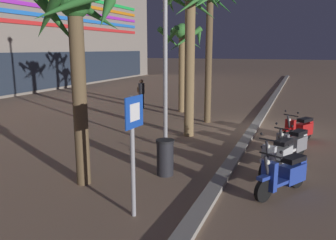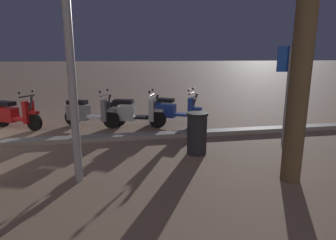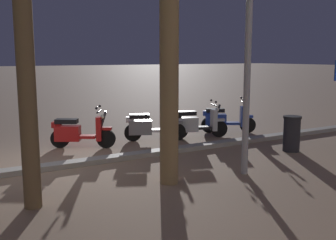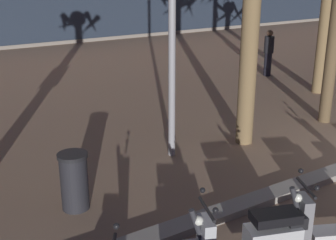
{
  "view_description": "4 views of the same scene",
  "coord_description": "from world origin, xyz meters",
  "px_view_note": "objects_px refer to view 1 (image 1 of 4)",
  "views": [
    {
      "loc": [
        -14.06,
        -1.41,
        3.25
      ],
      "look_at": [
        -4.27,
        2.43,
        1.07
      ],
      "focal_mm": 36.67,
      "sensor_mm": 36.0,
      "label": 1
    },
    {
      "loc": [
        -4.37,
        7.73,
        2.19
      ],
      "look_at": [
        -5.47,
        1.8,
        0.81
      ],
      "focal_mm": 30.5,
      "sensor_mm": 36.0,
      "label": 2
    },
    {
      "loc": [
        1.96,
        9.19,
        2.52
      ],
      "look_at": [
        -2.25,
        1.91,
        1.17
      ],
      "focal_mm": 42.75,
      "sensor_mm": 36.0,
      "label": 3
    },
    {
      "loc": [
        -8.25,
        -4.37,
        3.7
      ],
      "look_at": [
        -4.42,
        1.71,
        1.21
      ],
      "focal_mm": 47.59,
      "sensor_mm": 36.0,
      "label": 4
    }
  ],
  "objects_px": {
    "scooter_grey_second_in_line": "(293,144)",
    "palm_tree_by_mall_entrance": "(77,39)",
    "scooter_silver_lead_nearest": "(278,156)",
    "crossing_sign": "(133,143)",
    "palm_tree_far_corner": "(210,12)",
    "palm_tree_near_sign": "(182,47)",
    "pedestrian_window_shopping": "(141,93)",
    "scooter_red_mid_rear": "(300,129)",
    "scooter_blue_mid_front": "(285,174)",
    "litter_bin": "(165,157)",
    "palm_tree_mid_walkway": "(190,20)",
    "street_lamp": "(165,12)"
  },
  "relations": [
    {
      "from": "scooter_silver_lead_nearest",
      "to": "crossing_sign",
      "type": "distance_m",
      "value": 4.47
    },
    {
      "from": "scooter_silver_lead_nearest",
      "to": "scooter_red_mid_rear",
      "type": "xyz_separation_m",
      "value": [
        3.57,
        -0.49,
        -0.01
      ]
    },
    {
      "from": "scooter_red_mid_rear",
      "to": "palm_tree_by_mall_entrance",
      "type": "xyz_separation_m",
      "value": [
        -6.11,
        4.86,
        3.03
      ]
    },
    {
      "from": "scooter_red_mid_rear",
      "to": "palm_tree_mid_walkway",
      "type": "relative_size",
      "value": 0.28
    },
    {
      "from": "crossing_sign",
      "to": "palm_tree_near_sign",
      "type": "xyz_separation_m",
      "value": [
        11.22,
        2.92,
        1.84
      ]
    },
    {
      "from": "scooter_red_mid_rear",
      "to": "litter_bin",
      "type": "height_order",
      "value": "scooter_red_mid_rear"
    },
    {
      "from": "palm_tree_far_corner",
      "to": "pedestrian_window_shopping",
      "type": "xyz_separation_m",
      "value": [
        2.27,
        4.4,
        -3.92
      ]
    },
    {
      "from": "palm_tree_near_sign",
      "to": "litter_bin",
      "type": "bearing_deg",
      "value": -163.46
    },
    {
      "from": "pedestrian_window_shopping",
      "to": "scooter_red_mid_rear",
      "type": "bearing_deg",
      "value": -117.42
    },
    {
      "from": "scooter_blue_mid_front",
      "to": "scooter_grey_second_in_line",
      "type": "xyz_separation_m",
      "value": [
        2.72,
        -0.08,
        0.0
      ]
    },
    {
      "from": "scooter_red_mid_rear",
      "to": "palm_tree_by_mall_entrance",
      "type": "relative_size",
      "value": 0.34
    },
    {
      "from": "scooter_red_mid_rear",
      "to": "litter_bin",
      "type": "distance_m",
      "value": 5.8
    },
    {
      "from": "palm_tree_far_corner",
      "to": "palm_tree_by_mall_entrance",
      "type": "distance_m",
      "value": 8.31
    },
    {
      "from": "scooter_silver_lead_nearest",
      "to": "scooter_grey_second_in_line",
      "type": "relative_size",
      "value": 1.01
    },
    {
      "from": "scooter_silver_lead_nearest",
      "to": "pedestrian_window_shopping",
      "type": "height_order",
      "value": "pedestrian_window_shopping"
    },
    {
      "from": "scooter_grey_second_in_line",
      "to": "litter_bin",
      "type": "bearing_deg",
      "value": 131.01
    },
    {
      "from": "palm_tree_by_mall_entrance",
      "to": "crossing_sign",
      "type": "bearing_deg",
      "value": -118.6
    },
    {
      "from": "scooter_silver_lead_nearest",
      "to": "scooter_red_mid_rear",
      "type": "relative_size",
      "value": 1.08
    },
    {
      "from": "crossing_sign",
      "to": "street_lamp",
      "type": "relative_size",
      "value": 0.33
    },
    {
      "from": "scooter_grey_second_in_line",
      "to": "pedestrian_window_shopping",
      "type": "relative_size",
      "value": 1.06
    },
    {
      "from": "palm_tree_by_mall_entrance",
      "to": "litter_bin",
      "type": "height_order",
      "value": "palm_tree_by_mall_entrance"
    },
    {
      "from": "pedestrian_window_shopping",
      "to": "street_lamp",
      "type": "height_order",
      "value": "street_lamp"
    },
    {
      "from": "palm_tree_far_corner",
      "to": "street_lamp",
      "type": "distance_m",
      "value": 4.43
    },
    {
      "from": "scooter_red_mid_rear",
      "to": "street_lamp",
      "type": "bearing_deg",
      "value": 119.34
    },
    {
      "from": "scooter_grey_second_in_line",
      "to": "crossing_sign",
      "type": "relative_size",
      "value": 0.72
    },
    {
      "from": "palm_tree_near_sign",
      "to": "palm_tree_by_mall_entrance",
      "type": "xyz_separation_m",
      "value": [
        -10.18,
        -1.01,
        0.13
      ]
    },
    {
      "from": "scooter_silver_lead_nearest",
      "to": "crossing_sign",
      "type": "relative_size",
      "value": 0.72
    },
    {
      "from": "crossing_sign",
      "to": "palm_tree_near_sign",
      "type": "height_order",
      "value": "palm_tree_near_sign"
    },
    {
      "from": "scooter_silver_lead_nearest",
      "to": "palm_tree_by_mall_entrance",
      "type": "bearing_deg",
      "value": 120.2
    },
    {
      "from": "scooter_blue_mid_front",
      "to": "scooter_red_mid_rear",
      "type": "xyz_separation_m",
      "value": [
        4.89,
        -0.24,
        -0.0
      ]
    },
    {
      "from": "scooter_red_mid_rear",
      "to": "palm_tree_mid_walkway",
      "type": "bearing_deg",
      "value": 99.0
    },
    {
      "from": "litter_bin",
      "to": "street_lamp",
      "type": "bearing_deg",
      "value": 21.62
    },
    {
      "from": "scooter_silver_lead_nearest",
      "to": "street_lamp",
      "type": "distance_m",
      "value": 5.54
    },
    {
      "from": "palm_tree_far_corner",
      "to": "scooter_silver_lead_nearest",
      "type": "bearing_deg",
      "value": -148.66
    },
    {
      "from": "pedestrian_window_shopping",
      "to": "palm_tree_mid_walkway",
      "type": "bearing_deg",
      "value": -138.45
    },
    {
      "from": "palm_tree_mid_walkway",
      "to": "palm_tree_near_sign",
      "type": "relative_size",
      "value": 1.26
    },
    {
      "from": "scooter_grey_second_in_line",
      "to": "pedestrian_window_shopping",
      "type": "distance_m",
      "value": 10.41
    },
    {
      "from": "scooter_grey_second_in_line",
      "to": "palm_tree_near_sign",
      "type": "height_order",
      "value": "palm_tree_near_sign"
    },
    {
      "from": "scooter_grey_second_in_line",
      "to": "palm_tree_by_mall_entrance",
      "type": "bearing_deg",
      "value": 130.06
    },
    {
      "from": "palm_tree_by_mall_entrance",
      "to": "litter_bin",
      "type": "bearing_deg",
      "value": -51.81
    },
    {
      "from": "crossing_sign",
      "to": "palm_tree_by_mall_entrance",
      "type": "height_order",
      "value": "palm_tree_by_mall_entrance"
    },
    {
      "from": "scooter_silver_lead_nearest",
      "to": "scooter_blue_mid_front",
      "type": "bearing_deg",
      "value": -169.52
    },
    {
      "from": "palm_tree_by_mall_entrance",
      "to": "litter_bin",
      "type": "xyz_separation_m",
      "value": [
        1.28,
        -1.63,
        -2.99
      ]
    },
    {
      "from": "litter_bin",
      "to": "street_lamp",
      "type": "height_order",
      "value": "street_lamp"
    },
    {
      "from": "scooter_red_mid_rear",
      "to": "palm_tree_mid_walkway",
      "type": "distance_m",
      "value": 5.52
    },
    {
      "from": "palm_tree_far_corner",
      "to": "scooter_grey_second_in_line",
      "type": "bearing_deg",
      "value": -138.37
    },
    {
      "from": "crossing_sign",
      "to": "palm_tree_mid_walkway",
      "type": "height_order",
      "value": "palm_tree_mid_walkway"
    },
    {
      "from": "palm_tree_far_corner",
      "to": "crossing_sign",
      "type": "bearing_deg",
      "value": -174.03
    },
    {
      "from": "scooter_blue_mid_front",
      "to": "palm_tree_near_sign",
      "type": "bearing_deg",
      "value": 32.12
    },
    {
      "from": "scooter_silver_lead_nearest",
      "to": "palm_tree_far_corner",
      "type": "relative_size",
      "value": 0.28
    }
  ]
}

